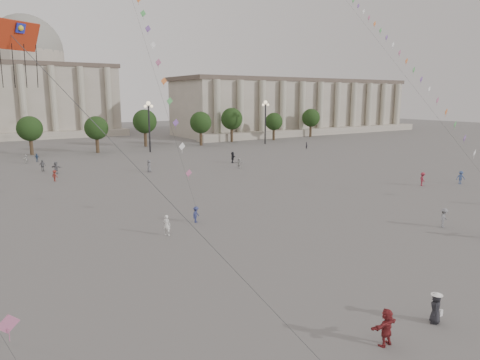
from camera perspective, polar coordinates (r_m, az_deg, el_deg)
ground at (r=26.37m, az=13.46°, el=-15.27°), size 360.00×360.00×0.00m
hall_east at (r=143.70m, az=7.59°, el=9.71°), size 84.00×26.22×17.20m
hall_central at (r=146.45m, az=-26.22°, el=10.99°), size 48.30×34.30×35.50m
tree_row at (r=95.95m, az=-22.19°, el=6.56°), size 137.12×5.12×8.00m
lamp_post_mid_east at (r=92.13m, az=-12.06°, el=8.19°), size 2.00×0.90×10.65m
lamp_post_far_east at (r=106.43m, az=3.41°, el=8.77°), size 2.00×0.90×10.65m
person_crowd_0 at (r=85.46m, az=-25.46°, el=2.71°), size 0.95×0.63×1.50m
person_crowd_4 at (r=84.45m, az=-26.66°, el=2.55°), size 1.35×1.38×1.58m
person_crowd_6 at (r=42.56m, az=25.55°, el=-4.58°), size 1.27×0.92×1.77m
person_crowd_7 at (r=70.04m, az=-0.10°, el=2.24°), size 1.41×1.48×1.67m
person_crowd_8 at (r=61.15m, az=23.16°, el=0.11°), size 1.21×1.34×1.80m
person_crowd_9 at (r=75.93m, az=-0.98°, el=3.04°), size 1.70×1.66×1.95m
person_crowd_12 at (r=70.63m, az=-23.33°, el=1.51°), size 1.62×1.68×1.91m
person_crowd_13 at (r=36.79m, az=-9.75°, el=-5.96°), size 0.75×0.77×1.79m
person_crowd_14 at (r=64.60m, az=27.35°, el=0.30°), size 1.32×1.22×1.79m
person_crowd_16 at (r=74.01m, az=-24.85°, el=1.75°), size 1.16×0.78×1.83m
person_crowd_17 at (r=64.60m, az=-23.46°, el=0.53°), size 1.04×1.18×1.58m
person_crowd_19 at (r=68.05m, az=-12.02°, el=1.86°), size 1.05×1.13×1.94m
person_crowd_21 at (r=97.43m, az=8.86°, el=4.56°), size 0.45×0.61×1.54m
tourist_2 at (r=22.30m, az=18.92°, el=-18.07°), size 1.73×0.60×1.85m
kite_flyer_1 at (r=40.14m, az=-5.89°, el=-4.60°), size 1.14×1.04×1.54m
hat_person at (r=25.16m, az=24.66°, el=-15.17°), size 0.96×0.90×1.69m
dragon_kite at (r=18.37m, az=-27.74°, el=14.32°), size 5.36×5.41×17.52m
kite_train_east at (r=70.93m, az=18.22°, el=17.96°), size 12.81×41.49×56.49m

